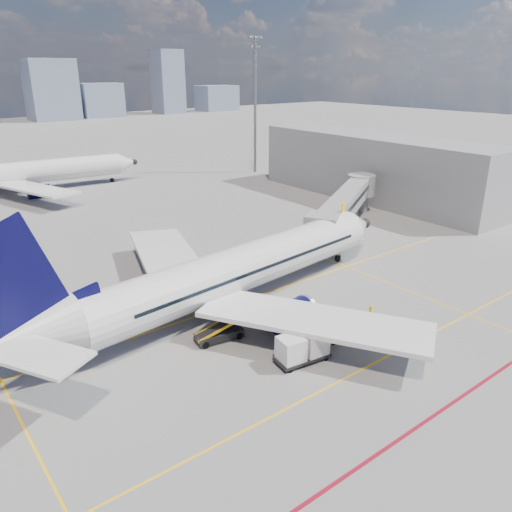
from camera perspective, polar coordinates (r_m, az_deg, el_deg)
The scene contains 12 objects.
ground at distance 39.87m, azimuth 5.05°, elevation -9.23°, with size 420.00×420.00×0.00m, color gray.
apron_markings at distance 37.16m, azimuth 8.54°, elevation -11.82°, with size 90.00×35.12×0.01m.
jet_bridge at distance 65.28m, azimuth 10.38°, elevation 6.09°, with size 23.55×15.78×6.30m.
terminal_block at distance 83.03m, azimuth 13.52°, elevation 9.85°, with size 10.00×42.00×10.00m.
floodlight_mast_ne at distance 101.35m, azimuth -0.10°, elevation 17.17°, with size 3.20×0.61×25.45m.
floodlight_mast_far at distance 145.49m, azimuth -0.11°, elevation 18.25°, with size 3.20×0.61×25.45m.
main_aircraft at distance 43.09m, azimuth -3.19°, elevation -2.02°, with size 41.89×36.42×12.26m.
second_aircraft at distance 93.68m, azimuth -25.07°, elevation 8.57°, with size 39.13×34.04×11.44m.
baggage_tug at distance 39.54m, azimuth 9.02°, elevation -8.59°, with size 2.07×1.34×1.39m.
cargo_dolly at distance 36.31m, azimuth 5.34°, elevation -10.31°, with size 4.17×2.30×2.17m.
belt_loader at distance 39.24m, azimuth -4.07°, elevation -8.76°, with size 5.51×2.00×2.21m.
ramp_worker at distance 41.97m, azimuth 12.99°, elevation -6.64°, with size 0.69×0.45×1.89m, color yellow.
Camera 1 is at (-23.81, -25.08, 19.85)m, focal length 35.00 mm.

